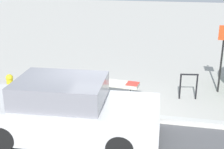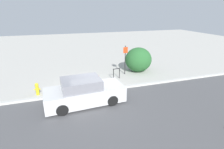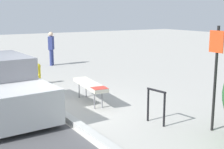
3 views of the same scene
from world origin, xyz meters
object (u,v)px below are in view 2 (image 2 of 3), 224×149
Objects in this scene: sign_post at (125,57)px; bike_rack at (116,73)px; parked_car_near at (84,92)px; fire_hydrant at (37,89)px; bench at (86,78)px.

bike_rack is at bearing -141.53° from sign_post.
bike_rack is 0.19× the size of parked_car_near.
fire_hydrant is at bearing 139.86° from parked_car_near.
bike_rack reaches higher than fire_hydrant.
sign_post is 6.73m from fire_hydrant.
fire_hydrant is (-5.43, -1.02, -0.09)m from bike_rack.
fire_hydrant is at bearing -164.33° from sign_post.
fire_hydrant is (-3.08, -0.51, -0.12)m from bench.
bike_rack reaches higher than bench.
sign_post is at bearing 40.49° from parked_car_near.
bench is at bearing -158.91° from sign_post.
fire_hydrant is (-6.41, -1.80, -0.98)m from sign_post.
bench is 0.79× the size of sign_post.
bike_rack is at bearing 18.47° from bench.
bike_rack is 1.08× the size of fire_hydrant.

